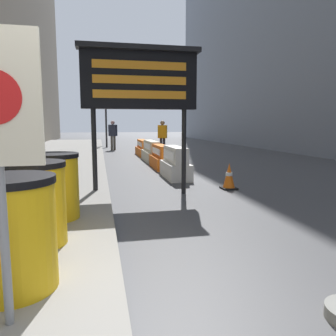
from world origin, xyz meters
The scene contains 14 objects.
barrel_drum_foreground centered at (-0.91, 0.71, 0.63)m, with size 0.74×0.74×0.95m.
barrel_drum_middle centered at (-0.93, 1.76, 0.63)m, with size 0.74×0.74×0.95m.
barrel_drum_back centered at (-0.84, 2.81, 0.63)m, with size 0.74×0.74×0.95m.
message_board centered at (0.67, 4.78, 2.40)m, with size 2.49×0.36×3.08m.
jersey_barrier_white centered at (1.91, 6.82, 0.39)m, with size 0.60×1.62×0.89m.
jersey_barrier_orange_far centered at (1.91, 8.97, 0.35)m, with size 0.57×1.75×0.80m.
jersey_barrier_cream centered at (1.91, 11.16, 0.37)m, with size 0.57×2.19×0.84m.
jersey_barrier_orange_near centered at (1.91, 13.66, 0.33)m, with size 0.56×2.19×0.76m.
traffic_cone_near centered at (2.77, 14.64, 0.31)m, with size 0.36×0.36×0.65m.
traffic_cone_mid centered at (2.78, 5.03, 0.30)m, with size 0.35×0.35×0.62m.
traffic_cone_far centered at (2.38, 14.05, 0.32)m, with size 0.36×0.36×0.65m.
traffic_light_near_curb centered at (0.30, 19.62, 2.69)m, with size 0.28×0.45×3.70m.
pedestrian_worker centered at (0.62, 17.26, 1.01)m, with size 0.52×0.44×1.71m.
pedestrian_passerby centered at (2.94, 14.09, 1.00)m, with size 0.51×0.40×1.69m.
Camera 1 is at (-0.18, -2.08, 1.52)m, focal length 35.00 mm.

